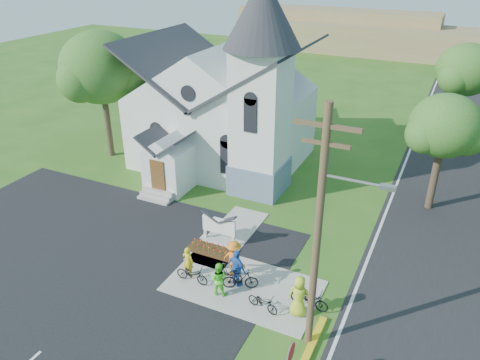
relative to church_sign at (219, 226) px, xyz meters
The scene contains 23 objects.
ground 3.57m from the church_sign, 69.44° to the right, with size 120.00×120.00×0.00m, color #2B5C1A.
parking_lot 7.86m from the church_sign, 138.12° to the right, with size 20.00×16.00×0.02m, color black.
road 16.30m from the church_sign, 46.49° to the left, with size 8.00×90.00×0.02m, color black.
sidewalk 3.95m from the church_sign, 45.00° to the right, with size 7.00×4.00×0.05m, color #ABA59A.
church 11.06m from the church_sign, 114.73° to the left, with size 12.35×12.00×13.00m.
church_sign is the anchor object (origin of this frame).
flower_bed 1.34m from the church_sign, 90.00° to the right, with size 2.60×1.10×0.07m, color #3C2610.
utility_pole 9.18m from the church_sign, 35.60° to the right, with size 3.45×0.28×10.00m.
stop_sign 9.97m from the church_sign, 48.12° to the right, with size 0.11×0.76×2.48m.
tree_lot_corner 15.53m from the church_sign, 152.02° to the left, with size 5.60×5.60×9.15m.
tree_road_near 13.75m from the church_sign, 42.21° to the left, with size 4.00×4.00×7.05m.
tree_road_mid 23.65m from the church_sign, 63.88° to the left, with size 4.40×4.40×7.80m.
distant_hills 53.34m from the church_sign, 85.10° to the left, with size 61.00×10.00×5.60m.
cyclist_0 3.11m from the church_sign, 90.35° to the right, with size 0.57×0.38×1.57m, color gold.
bike_0 3.55m from the church_sign, 83.33° to the right, with size 0.58×1.66×0.87m, color black.
cyclist_1 4.15m from the church_sign, 62.47° to the right, with size 0.80×0.63×1.66m, color #54EA2B.
bike_1 3.30m from the church_sign, 54.14° to the right, with size 0.42×1.49×0.89m, color black.
cyclist_2 3.69m from the church_sign, 49.31° to the right, with size 1.13×0.47×1.92m, color blue.
bike_2 5.63m from the church_sign, 42.47° to the right, with size 0.53×1.51×0.79m, color black.
cyclist_3 2.93m from the church_sign, 48.17° to the right, with size 1.22×0.70×1.89m, color orange.
bike_3 3.98m from the church_sign, 47.94° to the right, with size 0.48×1.69×1.01m, color black.
cyclist_4 6.56m from the church_sign, 31.17° to the right, with size 0.95×0.62×1.95m, color #B0C825.
bike_4 6.54m from the church_sign, 25.16° to the right, with size 0.61×1.75×0.92m, color black.
Camera 1 is at (8.79, -15.13, 14.27)m, focal length 35.00 mm.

